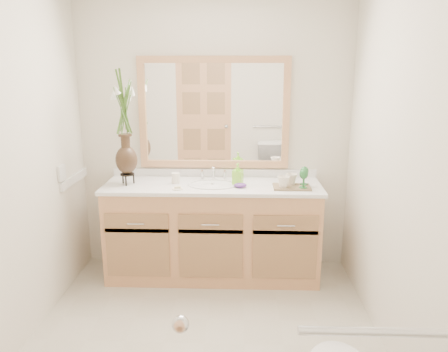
{
  "coord_description": "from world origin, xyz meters",
  "views": [
    {
      "loc": [
        0.22,
        -2.55,
        1.8
      ],
      "look_at": [
        0.11,
        0.65,
        1.0
      ],
      "focal_mm": 35.0,
      "sensor_mm": 36.0,
      "label": 1
    }
  ],
  "objects_px": {
    "flower_vase": "(124,113)",
    "soap_bottle": "(238,175)",
    "tumbler": "(176,178)",
    "tray": "(292,187)"
  },
  "relations": [
    {
      "from": "flower_vase",
      "to": "soap_bottle",
      "type": "height_order",
      "value": "flower_vase"
    },
    {
      "from": "tumbler",
      "to": "flower_vase",
      "type": "bearing_deg",
      "value": -173.6
    },
    {
      "from": "flower_vase",
      "to": "tray",
      "type": "distance_m",
      "value": 1.5
    },
    {
      "from": "flower_vase",
      "to": "soap_bottle",
      "type": "xyz_separation_m",
      "value": [
        0.94,
        0.04,
        -0.52
      ]
    },
    {
      "from": "flower_vase",
      "to": "tray",
      "type": "relative_size",
      "value": 2.9
    },
    {
      "from": "flower_vase",
      "to": "tumbler",
      "type": "distance_m",
      "value": 0.69
    },
    {
      "from": "soap_bottle",
      "to": "tray",
      "type": "height_order",
      "value": "soap_bottle"
    },
    {
      "from": "flower_vase",
      "to": "tumbler",
      "type": "relative_size",
      "value": 9.99
    },
    {
      "from": "tray",
      "to": "flower_vase",
      "type": "bearing_deg",
      "value": 177.84
    },
    {
      "from": "tumbler",
      "to": "soap_bottle",
      "type": "distance_m",
      "value": 0.53
    }
  ]
}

